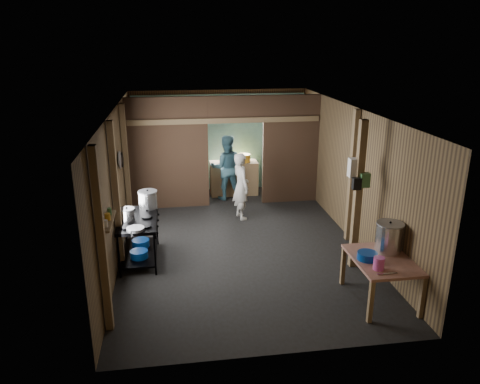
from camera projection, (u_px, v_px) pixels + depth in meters
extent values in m
cube|color=black|center=(239.00, 241.00, 9.19)|extent=(4.50, 7.00, 0.00)
cube|color=#2B2A29|center=(238.00, 110.00, 8.36)|extent=(4.50, 7.00, 0.00)
cube|color=brown|center=(219.00, 140.00, 12.06)|extent=(4.50, 0.00, 2.60)
cube|color=brown|center=(280.00, 263.00, 5.49)|extent=(4.50, 0.00, 2.60)
cube|color=brown|center=(117.00, 184.00, 8.46)|extent=(0.00, 7.00, 2.60)
cube|color=brown|center=(352.00, 174.00, 9.08)|extent=(0.00, 7.00, 2.60)
cube|color=#44301F|center=(168.00, 154.00, 10.66)|extent=(1.85, 0.10, 2.60)
cube|color=#44301F|center=(291.00, 150.00, 11.06)|extent=(1.35, 0.10, 2.60)
cube|color=#44301F|center=(236.00, 109.00, 10.56)|extent=(1.30, 0.10, 0.60)
cube|color=#79B7AD|center=(220.00, 143.00, 12.02)|extent=(4.40, 0.06, 2.50)
cube|color=brown|center=(234.00, 178.00, 11.86)|extent=(1.20, 0.50, 0.85)
cylinder|color=silver|center=(229.00, 118.00, 11.81)|extent=(0.20, 0.03, 0.20)
cube|color=brown|center=(102.00, 243.00, 6.03)|extent=(0.10, 0.12, 2.60)
cube|color=brown|center=(116.00, 198.00, 7.72)|extent=(0.10, 0.12, 2.60)
cube|color=brown|center=(126.00, 167.00, 9.60)|extent=(0.10, 0.12, 2.60)
cube|color=brown|center=(352.00, 177.00, 8.89)|extent=(0.10, 0.12, 2.60)
cube|color=brown|center=(358.00, 196.00, 7.81)|extent=(0.12, 0.12, 2.60)
cube|color=brown|center=(225.00, 120.00, 10.55)|extent=(4.40, 0.12, 0.12)
cylinder|color=gray|center=(120.00, 160.00, 8.73)|extent=(0.03, 0.34, 0.34)
cylinder|color=black|center=(122.00, 160.00, 9.14)|extent=(0.03, 0.30, 0.30)
cube|color=brown|center=(108.00, 221.00, 6.48)|extent=(0.14, 0.80, 0.03)
cylinder|color=silver|center=(105.00, 224.00, 6.22)|extent=(0.07, 0.07, 0.10)
cylinder|color=gold|center=(108.00, 217.00, 6.45)|extent=(0.08, 0.08, 0.10)
cylinder|color=#3F7741|center=(109.00, 211.00, 6.66)|extent=(0.06, 0.06, 0.10)
cube|color=silver|center=(355.00, 168.00, 7.73)|extent=(0.22, 0.15, 0.32)
cube|color=#3F7741|center=(365.00, 180.00, 7.67)|extent=(0.16, 0.12, 0.24)
cube|color=black|center=(357.00, 184.00, 7.65)|extent=(0.14, 0.10, 0.20)
cylinder|color=navy|center=(139.00, 254.00, 8.14)|extent=(0.31, 0.31, 0.13)
cylinder|color=navy|center=(141.00, 243.00, 8.59)|extent=(0.32, 0.32, 0.13)
cylinder|color=navy|center=(367.00, 256.00, 6.89)|extent=(0.38, 0.38, 0.11)
cylinder|color=#D54DA1|center=(379.00, 263.00, 6.58)|extent=(0.20, 0.20, 0.19)
cube|color=silver|center=(387.00, 274.00, 6.48)|extent=(0.30, 0.04, 0.01)
cylinder|color=gold|center=(244.00, 158.00, 11.73)|extent=(0.35, 0.35, 0.19)
cylinder|color=#B20007|center=(226.00, 160.00, 11.68)|extent=(0.11, 0.11, 0.13)
imported|color=beige|center=(241.00, 186.00, 10.17)|extent=(0.48, 0.62, 1.49)
imported|color=#3C6978|center=(226.00, 168.00, 11.39)|extent=(0.81, 0.65, 1.61)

